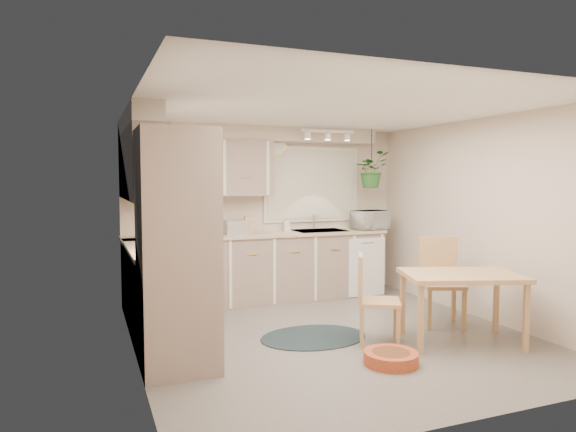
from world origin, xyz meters
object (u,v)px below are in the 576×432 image
Objects in this scene: dining_table at (461,308)px; chair_back at (442,282)px; microwave at (370,218)px; chair_left at (379,299)px; pet_bed at (391,358)px; braided_rug at (313,337)px.

chair_back is at bearing 68.29° from dining_table.
dining_table is 2.29× the size of microwave.
chair_back reaches higher than chair_left.
chair_left is 1.86× the size of pet_bed.
pet_bed is 3.15m from microwave.
chair_back is at bearing -104.51° from microwave.
microwave reaches higher than dining_table.
microwave reaches higher than chair_left.
chair_left is 0.79× the size of braided_rug.
pet_bed is at bearing -127.94° from microwave.
braided_rug is (-1.56, 0.12, -0.50)m from chair_back.
braided_rug is 2.34× the size of pet_bed.
dining_table is 0.84m from chair_left.
dining_table is 1.15× the size of chair_back.
microwave is (0.34, 2.39, 0.75)m from dining_table.
pet_bed is 0.98× the size of microwave.
microwave is (1.12, 2.10, 0.65)m from chair_left.
dining_table is 1.54m from braided_rug.
dining_table reaches higher than pet_bed.
chair_left is at bearing -38.07° from braided_rug.
microwave is (1.67, 1.67, 1.10)m from braided_rug.
chair_back is 0.87× the size of braided_rug.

